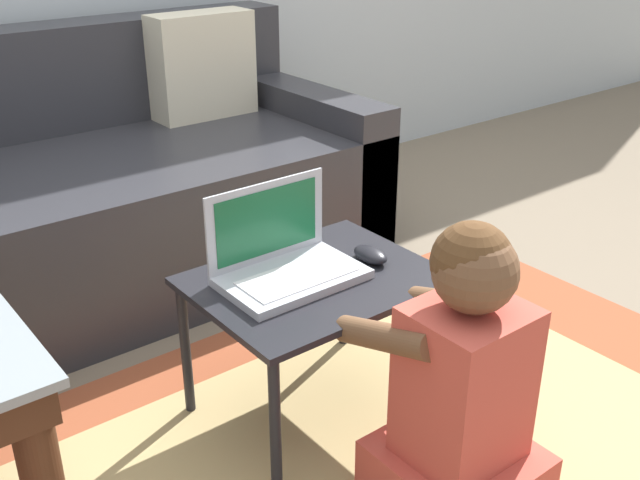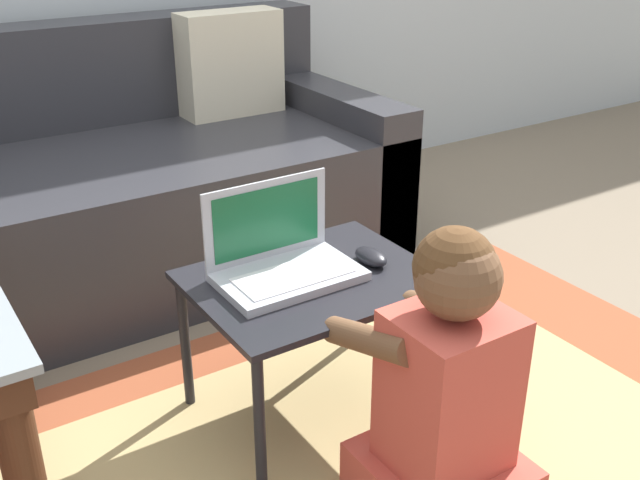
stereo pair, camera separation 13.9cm
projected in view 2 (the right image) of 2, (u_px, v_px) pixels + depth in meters
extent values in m
plane|color=#7F705B|center=(338.00, 386.00, 1.94)|extent=(16.00, 16.00, 0.00)
cube|color=#9E4C2D|center=(363.00, 458.00, 1.69)|extent=(2.12, 1.33, 0.01)
cube|color=tan|center=(363.00, 456.00, 1.69)|extent=(1.52, 0.96, 0.00)
cube|color=#2D2D33|center=(137.00, 210.00, 2.46)|extent=(1.66, 0.87, 0.43)
cube|color=#2D2D33|center=(90.00, 72.00, 2.55)|extent=(1.66, 0.19, 0.34)
cube|color=#2D2D33|center=(328.00, 156.00, 2.81)|extent=(0.16, 0.87, 0.53)
cube|color=beige|center=(231.00, 63.00, 2.65)|extent=(0.36, 0.14, 0.36)
cylinder|color=#422314|center=(25.00, 478.00, 1.31)|extent=(0.07, 0.07, 0.46)
cube|color=black|center=(312.00, 280.00, 1.70)|extent=(0.54, 0.42, 0.02)
cylinder|color=black|center=(260.00, 428.00, 1.51)|extent=(0.02, 0.02, 0.36)
cylinder|color=black|center=(442.00, 355.00, 1.76)|extent=(0.02, 0.02, 0.36)
cylinder|color=black|center=(185.00, 345.00, 1.80)|extent=(0.02, 0.02, 0.36)
cylinder|color=black|center=(352.00, 291.00, 2.04)|extent=(0.02, 0.02, 0.36)
cube|color=#B7BCC6|center=(289.00, 277.00, 1.68)|extent=(0.31, 0.20, 0.02)
cube|color=silver|center=(293.00, 275.00, 1.66)|extent=(0.26, 0.12, 0.00)
cube|color=#B7BCC6|center=(266.00, 220.00, 1.70)|extent=(0.31, 0.01, 0.19)
cube|color=#196038|center=(267.00, 220.00, 1.70)|extent=(0.27, 0.00, 0.15)
ellipsoid|color=black|center=(371.00, 257.00, 1.75)|extent=(0.06, 0.10, 0.03)
cube|color=#CC4C3D|center=(448.00, 390.00, 1.42)|extent=(0.22, 0.19, 0.33)
sphere|color=brown|center=(458.00, 277.00, 1.31)|extent=(0.16, 0.16, 0.16)
sphere|color=brown|center=(455.00, 268.00, 1.32)|extent=(0.15, 0.15, 0.15)
cylinder|color=brown|center=(369.00, 340.00, 1.42)|extent=(0.06, 0.26, 0.13)
cylinder|color=brown|center=(449.00, 311.00, 1.52)|extent=(0.06, 0.26, 0.13)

